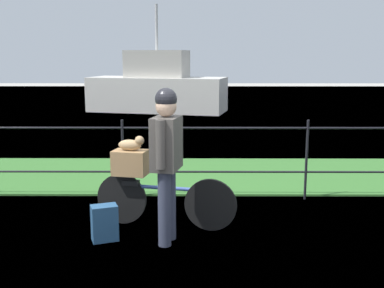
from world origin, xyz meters
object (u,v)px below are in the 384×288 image
Objects in this scene: moored_boat_near at (157,88)px; terrier_dog at (132,144)px; wooden_crate at (130,163)px; cyclist_person at (167,152)px; bicycle_main at (163,200)px; backpack_on_paving at (105,223)px.

terrier_dog is at bearing -86.97° from moored_boat_near.
wooden_crate is at bearing 167.64° from terrier_dog.
cyclist_person is (0.47, -0.56, 0.24)m from wooden_crate.
bicycle_main is 0.33× the size of moored_boat_near.
moored_boat_near reaches higher than wooden_crate.
bicycle_main is 0.76m from terrier_dog.
backpack_on_paving is (-0.23, -0.52, -0.56)m from wooden_crate.
terrier_dog is 0.06× the size of moored_boat_near.
wooden_crate is 0.23m from terrier_dog.
backpack_on_paving is 12.18m from moored_boat_near.
moored_boat_near is at bearing 92.91° from wooden_crate.
cyclist_person is (0.44, -0.56, 0.02)m from terrier_dog.
terrier_dog reaches higher than bicycle_main.
backpack_on_paving is (-0.69, 0.04, -0.80)m from cyclist_person.
cyclist_person reaches higher than backpack_on_paving.
terrier_dog reaches higher than wooden_crate.
bicycle_main is 0.59m from wooden_crate.
moored_boat_near is at bearing 93.03° from terrier_dog.
cyclist_person is at bearing -81.37° from bicycle_main.
moored_boat_near is at bearing 94.95° from cyclist_person.
cyclist_person is at bearing -51.62° from terrier_dog.
backpack_on_paving is 0.08× the size of moored_boat_near.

